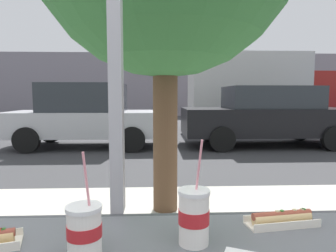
{
  "coord_description": "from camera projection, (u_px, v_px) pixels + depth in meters",
  "views": [
    {
      "loc": [
        0.15,
        -1.09,
        1.39
      ],
      "look_at": [
        0.31,
        2.6,
        1.03
      ],
      "focal_mm": 32.34,
      "sensor_mm": 36.0,
      "label": 1
    }
  ],
  "objects": [
    {
      "name": "ground_plane",
      "position": [
        150.0,
        142.0,
        9.17
      ],
      "size": [
        60.0,
        60.0,
        0.0
      ],
      "primitive_type": "plane",
      "color": "#38383A"
    },
    {
      "name": "sidewalk_strip",
      "position": [
        140.0,
        240.0,
        2.8
      ],
      "size": [
        16.0,
        2.8,
        0.13
      ],
      "primitive_type": "cube",
      "color": "#B2ADA3",
      "rests_on": "ground"
    },
    {
      "name": "building_facade_far",
      "position": [
        153.0,
        85.0,
        21.43
      ],
      "size": [
        28.0,
        1.2,
        4.35
      ],
      "primitive_type": "cube",
      "color": "gray",
      "rests_on": "ground"
    },
    {
      "name": "soda_cup_left",
      "position": [
        84.0,
        229.0,
        0.86
      ],
      "size": [
        0.1,
        0.1,
        0.3
      ],
      "color": "white",
      "rests_on": "window_counter"
    },
    {
      "name": "soda_cup_right",
      "position": [
        194.0,
        216.0,
        0.92
      ],
      "size": [
        0.1,
        0.1,
        0.33
      ],
      "color": "white",
      "rests_on": "window_counter"
    },
    {
      "name": "hotdog_tray_far",
      "position": [
        282.0,
        219.0,
        1.06
      ],
      "size": [
        0.26,
        0.12,
        0.05
      ],
      "color": "silver",
      "rests_on": "window_counter"
    },
    {
      "name": "parked_car_silver",
      "position": [
        86.0,
        115.0,
        8.23
      ],
      "size": [
        4.15,
        1.92,
        1.73
      ],
      "color": "#BCBCC1",
      "rests_on": "ground"
    },
    {
      "name": "parked_car_black",
      "position": [
        267.0,
        115.0,
        8.45
      ],
      "size": [
        4.61,
        2.05,
        1.66
      ],
      "color": "black",
      "rests_on": "ground"
    },
    {
      "name": "box_truck",
      "position": [
        262.0,
        90.0,
        12.44
      ],
      "size": [
        6.29,
        2.44,
        3.07
      ],
      "color": "beige",
      "rests_on": "ground"
    }
  ]
}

